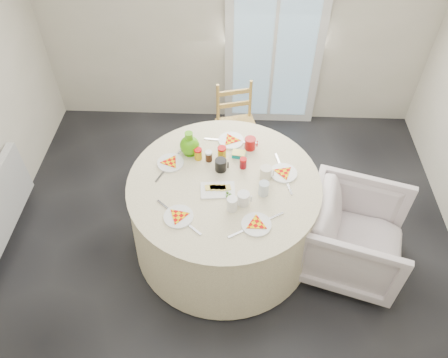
{
  "coord_description": "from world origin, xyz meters",
  "views": [
    {
      "loc": [
        0.05,
        -2.08,
        3.22
      ],
      "look_at": [
        -0.04,
        0.2,
        0.8
      ],
      "focal_mm": 35.0,
      "sensor_mm": 36.0,
      "label": 1
    }
  ],
  "objects_px": {
    "radiator": "(0,206)",
    "green_pitcher": "(189,143)",
    "wooden_chair": "(237,124)",
    "table": "(224,214)",
    "armchair": "(355,234)"
  },
  "relations": [
    {
      "from": "table",
      "to": "wooden_chair",
      "type": "relative_size",
      "value": 1.81
    },
    {
      "from": "radiator",
      "to": "green_pitcher",
      "type": "height_order",
      "value": "green_pitcher"
    },
    {
      "from": "radiator",
      "to": "table",
      "type": "bearing_deg",
      "value": -0.1
    },
    {
      "from": "radiator",
      "to": "table",
      "type": "relative_size",
      "value": 0.65
    },
    {
      "from": "table",
      "to": "green_pitcher",
      "type": "bearing_deg",
      "value": 132.6
    },
    {
      "from": "wooden_chair",
      "to": "armchair",
      "type": "relative_size",
      "value": 1.07
    },
    {
      "from": "table",
      "to": "green_pitcher",
      "type": "xyz_separation_m",
      "value": [
        -0.29,
        0.32,
        0.49
      ]
    },
    {
      "from": "armchair",
      "to": "wooden_chair",
      "type": "bearing_deg",
      "value": 54.69
    },
    {
      "from": "radiator",
      "to": "wooden_chair",
      "type": "bearing_deg",
      "value": 28.14
    },
    {
      "from": "wooden_chair",
      "to": "green_pitcher",
      "type": "relative_size",
      "value": 4.09
    },
    {
      "from": "radiator",
      "to": "armchair",
      "type": "relative_size",
      "value": 1.26
    },
    {
      "from": "table",
      "to": "armchair",
      "type": "xyz_separation_m",
      "value": [
        1.06,
        -0.18,
        0.02
      ]
    },
    {
      "from": "table",
      "to": "wooden_chair",
      "type": "bearing_deg",
      "value": 85.22
    },
    {
      "from": "radiator",
      "to": "green_pitcher",
      "type": "xyz_separation_m",
      "value": [
        1.61,
        0.31,
        0.49
      ]
    },
    {
      "from": "radiator",
      "to": "wooden_chair",
      "type": "relative_size",
      "value": 1.17
    }
  ]
}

